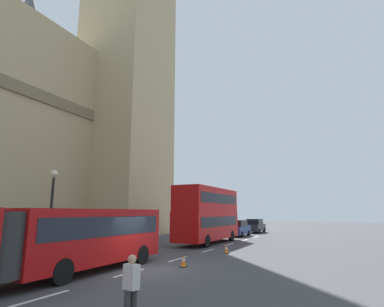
{
  "coord_description": "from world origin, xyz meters",
  "views": [
    {
      "loc": [
        -12.79,
        -9.06,
        2.75
      ],
      "look_at": [
        12.03,
        3.18,
        8.15
      ],
      "focal_mm": 28.18,
      "sensor_mm": 36.0,
      "label": 1
    }
  ],
  "objects_px": {
    "double_decker_bus": "(208,213)",
    "traffic_cone_west": "(184,261)",
    "traffic_cone_middle": "(226,249)",
    "street_lamp": "(51,207)",
    "pedestrian_near_cones": "(131,287)",
    "sedan_trailing": "(255,226)",
    "sedan_lead": "(238,228)"
  },
  "relations": [
    {
      "from": "double_decker_bus",
      "to": "traffic_cone_west",
      "type": "bearing_deg",
      "value": -162.96
    },
    {
      "from": "traffic_cone_middle",
      "to": "street_lamp",
      "type": "bearing_deg",
      "value": 133.12
    },
    {
      "from": "double_decker_bus",
      "to": "pedestrian_near_cones",
      "type": "bearing_deg",
      "value": -162.29
    },
    {
      "from": "double_decker_bus",
      "to": "traffic_cone_west",
      "type": "xyz_separation_m",
      "value": [
        -11.41,
        -3.5,
        -2.43
      ]
    },
    {
      "from": "sedan_trailing",
      "to": "traffic_cone_middle",
      "type": "relative_size",
      "value": 7.59
    },
    {
      "from": "traffic_cone_middle",
      "to": "sedan_trailing",
      "type": "bearing_deg",
      "value": 9.28
    },
    {
      "from": "traffic_cone_middle",
      "to": "street_lamp",
      "type": "relative_size",
      "value": 0.11
    },
    {
      "from": "sedan_lead",
      "to": "sedan_trailing",
      "type": "bearing_deg",
      "value": -2.41
    },
    {
      "from": "street_lamp",
      "to": "traffic_cone_west",
      "type": "bearing_deg",
      "value": -77.71
    },
    {
      "from": "traffic_cone_west",
      "to": "pedestrian_near_cones",
      "type": "xyz_separation_m",
      "value": [
        -7.82,
        -2.64,
        0.63
      ]
    },
    {
      "from": "sedan_trailing",
      "to": "sedan_lead",
      "type": "bearing_deg",
      "value": 177.59
    },
    {
      "from": "sedan_lead",
      "to": "pedestrian_near_cones",
      "type": "bearing_deg",
      "value": -167.57
    },
    {
      "from": "double_decker_bus",
      "to": "sedan_lead",
      "type": "height_order",
      "value": "double_decker_bus"
    },
    {
      "from": "double_decker_bus",
      "to": "sedan_trailing",
      "type": "xyz_separation_m",
      "value": [
        15.76,
        -0.21,
        -1.79
      ]
    },
    {
      "from": "traffic_cone_middle",
      "to": "street_lamp",
      "type": "distance_m",
      "value": 11.55
    },
    {
      "from": "double_decker_bus",
      "to": "street_lamp",
      "type": "distance_m",
      "value": 13.91
    },
    {
      "from": "traffic_cone_middle",
      "to": "pedestrian_near_cones",
      "type": "relative_size",
      "value": 0.34
    },
    {
      "from": "double_decker_bus",
      "to": "pedestrian_near_cones",
      "type": "distance_m",
      "value": 20.27
    },
    {
      "from": "traffic_cone_west",
      "to": "pedestrian_near_cones",
      "type": "height_order",
      "value": "pedestrian_near_cones"
    },
    {
      "from": "traffic_cone_west",
      "to": "sedan_lead",
      "type": "bearing_deg",
      "value": 9.94
    },
    {
      "from": "traffic_cone_west",
      "to": "traffic_cone_middle",
      "type": "distance_m",
      "value": 5.92
    },
    {
      "from": "double_decker_bus",
      "to": "traffic_cone_middle",
      "type": "bearing_deg",
      "value": -146.2
    },
    {
      "from": "sedan_lead",
      "to": "traffic_cone_west",
      "type": "bearing_deg",
      "value": -170.06
    },
    {
      "from": "sedan_lead",
      "to": "traffic_cone_middle",
      "type": "relative_size",
      "value": 7.59
    },
    {
      "from": "traffic_cone_west",
      "to": "street_lamp",
      "type": "relative_size",
      "value": 0.11
    },
    {
      "from": "street_lamp",
      "to": "double_decker_bus",
      "type": "bearing_deg",
      "value": -18.9
    },
    {
      "from": "sedan_trailing",
      "to": "traffic_cone_west",
      "type": "bearing_deg",
      "value": -173.09
    },
    {
      "from": "sedan_lead",
      "to": "pedestrian_near_cones",
      "type": "distance_m",
      "value": 28.91
    },
    {
      "from": "pedestrian_near_cones",
      "to": "sedan_lead",
      "type": "bearing_deg",
      "value": 12.43
    },
    {
      "from": "traffic_cone_middle",
      "to": "pedestrian_near_cones",
      "type": "height_order",
      "value": "pedestrian_near_cones"
    },
    {
      "from": "sedan_trailing",
      "to": "traffic_cone_west",
      "type": "relative_size",
      "value": 7.59
    },
    {
      "from": "street_lamp",
      "to": "pedestrian_near_cones",
      "type": "distance_m",
      "value": 12.45
    }
  ]
}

